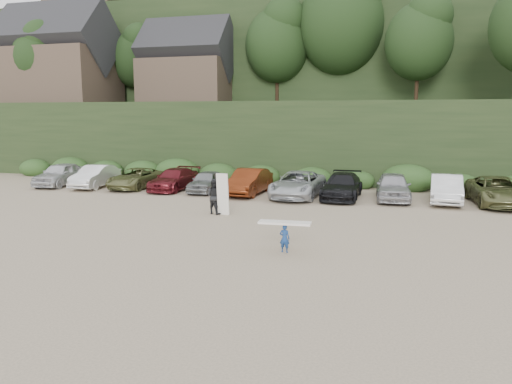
% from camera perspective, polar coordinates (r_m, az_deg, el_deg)
% --- Properties ---
extents(ground, '(120.00, 120.00, 0.00)m').
position_cam_1_polar(ground, '(22.03, -3.70, -4.44)').
color(ground, tan).
rests_on(ground, ground).
extents(hillside_backdrop, '(90.00, 41.50, 28.00)m').
position_cam_1_polar(hillside_backdrop, '(56.93, 8.58, 15.04)').
color(hillside_backdrop, black).
rests_on(hillside_backdrop, ground).
extents(parked_cars, '(33.78, 6.32, 1.64)m').
position_cam_1_polar(parked_cars, '(31.09, 4.49, 0.94)').
color(parked_cars, silver).
rests_on(parked_cars, ground).
extents(child_surfer, '(1.96, 0.65, 1.16)m').
position_cam_1_polar(child_surfer, '(18.50, 3.30, -4.53)').
color(child_surfer, navy).
rests_on(child_surfer, ground).
extents(adult_surfer, '(1.36, 0.95, 2.14)m').
position_cam_1_polar(adult_surfer, '(25.54, -4.68, -0.48)').
color(adult_surfer, black).
rests_on(adult_surfer, ground).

